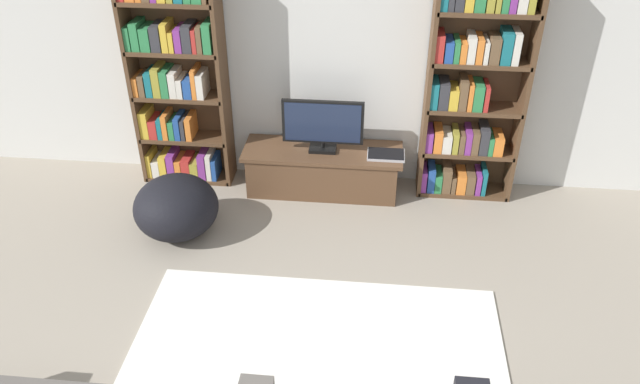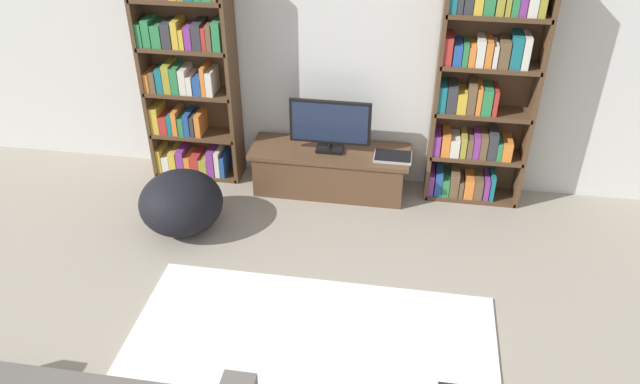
% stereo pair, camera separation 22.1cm
% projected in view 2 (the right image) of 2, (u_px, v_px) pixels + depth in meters
% --- Properties ---
extents(wall_back, '(8.80, 0.06, 2.60)m').
position_uv_depth(wall_back, '(350.00, 45.00, 5.36)').
color(wall_back, silver).
rests_on(wall_back, ground_plane).
extents(bookshelf_left, '(0.84, 0.30, 2.09)m').
position_uv_depth(bookshelf_left, '(187.00, 71.00, 5.54)').
color(bookshelf_left, '#513823').
rests_on(bookshelf_left, ground_plane).
extents(bookshelf_right, '(0.84, 0.30, 2.09)m').
position_uv_depth(bookshelf_right, '(482.00, 91.00, 5.21)').
color(bookshelf_right, '#513823').
rests_on(bookshelf_right, ground_plane).
extents(tv_stand, '(1.44, 0.49, 0.42)m').
position_uv_depth(tv_stand, '(330.00, 170.00, 5.72)').
color(tv_stand, brown).
rests_on(tv_stand, ground_plane).
extents(television, '(0.72, 0.16, 0.48)m').
position_uv_depth(television, '(330.00, 125.00, 5.46)').
color(television, black).
rests_on(television, tv_stand).
extents(laptop, '(0.33, 0.22, 0.03)m').
position_uv_depth(laptop, '(393.00, 157.00, 5.48)').
color(laptop, '#B7B7BC').
rests_on(laptop, tv_stand).
extents(area_rug, '(2.50, 1.87, 0.02)m').
position_uv_depth(area_rug, '(303.00, 377.00, 3.98)').
color(area_rug, white).
rests_on(area_rug, ground_plane).
extents(beanbag_ottoman, '(0.70, 0.70, 0.51)m').
position_uv_depth(beanbag_ottoman, '(181.00, 203.00, 5.20)').
color(beanbag_ottoman, black).
rests_on(beanbag_ottoman, ground_plane).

